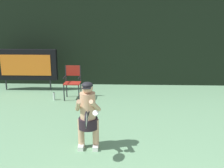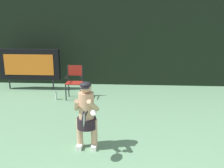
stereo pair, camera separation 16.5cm
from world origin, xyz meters
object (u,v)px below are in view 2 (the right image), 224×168
Objects in this scene: scoreboard at (30,64)px; tennis_racket at (84,119)px; water_bottle at (56,96)px; tennis_player at (86,114)px; umpire_chair at (75,80)px.

tennis_racket is at bearing -59.24° from scoreboard.
tennis_player reaches higher than water_bottle.
tennis_player is at bearing 88.27° from tennis_racket.
tennis_player is 0.52m from tennis_racket.
water_bottle is at bearing 107.13° from tennis_racket.
umpire_chair is 1.79× the size of tennis_racket.
scoreboard is at bearing 123.31° from tennis_player.
umpire_chair is at bearing 20.21° from water_bottle.
scoreboard reaches higher than tennis_player.
umpire_chair reaches higher than water_bottle.
scoreboard reaches higher than umpire_chair.
tennis_player is (1.52, -3.08, 0.62)m from water_bottle.
umpire_chair is 3.42m from tennis_player.
scoreboard is 1.57× the size of tennis_player.
tennis_player is (0.93, -3.29, 0.13)m from umpire_chair.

